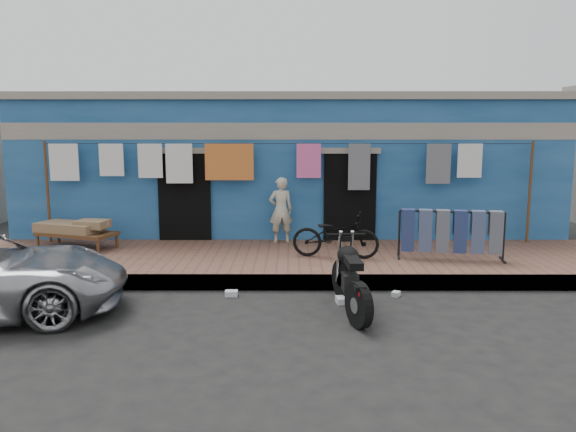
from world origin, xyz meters
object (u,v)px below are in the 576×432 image
object	(u,v)px
bicycle	(336,230)
jeans_rack	(451,234)
charpoy	(77,234)
seated_person	(281,210)
motorcycle	(351,276)

from	to	relation	value
bicycle	jeans_rack	distance (m)	2.09
charpoy	jeans_rack	world-z (taller)	jeans_rack
seated_person	motorcycle	xyz separation A→B (m)	(1.06, -3.76, -0.40)
bicycle	motorcycle	distance (m)	2.39
seated_person	motorcycle	size ratio (longest dim) A/B	0.82
bicycle	motorcycle	world-z (taller)	bicycle
bicycle	charpoy	xyz separation A→B (m)	(-5.07, 0.81, -0.24)
seated_person	bicycle	size ratio (longest dim) A/B	0.87
seated_person	bicycle	bearing A→B (deg)	115.45
charpoy	seated_person	bearing A→B (deg)	8.05
bicycle	seated_person	bearing A→B (deg)	47.53
motorcycle	charpoy	size ratio (longest dim) A/B	0.94
jeans_rack	bicycle	bearing A→B (deg)	176.53
bicycle	jeans_rack	xyz separation A→B (m)	(2.08, -0.13, -0.05)
bicycle	charpoy	world-z (taller)	bicycle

